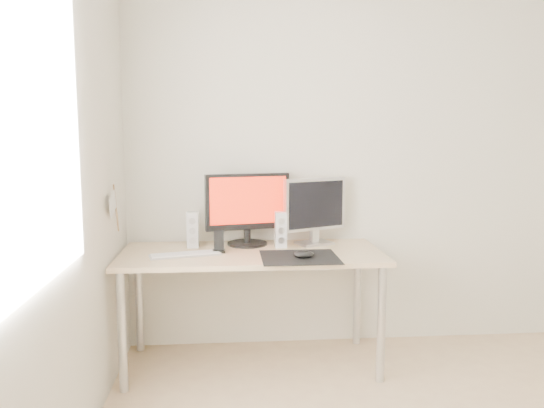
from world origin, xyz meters
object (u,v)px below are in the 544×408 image
speaker_left (193,230)px  desk (252,264)px  keyboard (185,254)px  phone_dock (219,246)px  second_monitor (315,208)px  speaker_right (281,230)px  main_monitor (248,206)px  mouse (304,254)px

speaker_left → desk: bearing=-23.5°
keyboard → phone_dock: (0.20, 0.07, 0.03)m
desk → second_monitor: 0.56m
desk → speaker_left: speaker_left is taller
speaker_left → speaker_right: (0.56, -0.04, 0.00)m
speaker_left → phone_dock: size_ratio=1.64×
phone_dock → main_monitor: bearing=48.1°
keyboard → phone_dock: 0.21m
speaker_right → main_monitor: bearing=159.2°
desk → main_monitor: bearing=94.6°
main_monitor → second_monitor: main_monitor is taller
second_monitor → speaker_right: size_ratio=1.91×
desk → keyboard: 0.41m
second_monitor → keyboard: bearing=-161.9°
keyboard → phone_dock: size_ratio=3.16×
mouse → second_monitor: (0.13, 0.40, 0.22)m
keyboard → speaker_right: bearing=18.6°
mouse → speaker_right: (-0.10, 0.33, 0.09)m
second_monitor → phone_dock: second_monitor is taller
mouse → desk: (-0.29, 0.21, -0.10)m
desk → main_monitor: 0.39m
mouse → main_monitor: 0.56m
mouse → phone_dock: size_ratio=0.87×
second_monitor → phone_dock: 0.68m
speaker_left → speaker_right: 0.56m
second_monitor → keyboard: second_monitor is taller
second_monitor → phone_dock: bearing=-162.5°
desk → phone_dock: 0.23m
second_monitor → keyboard: (-0.82, -0.27, -0.23)m
mouse → speaker_left: (-0.66, 0.37, 0.09)m
speaker_right → keyboard: size_ratio=0.52×
mouse → phone_dock: (-0.49, 0.20, 0.02)m
main_monitor → phone_dock: main_monitor is taller
second_monitor → phone_dock: size_ratio=3.15×
main_monitor → keyboard: (-0.38, -0.28, -0.25)m
keyboard → second_monitor: bearing=18.1°
desk → speaker_left: (-0.37, 0.16, 0.19)m
speaker_left → speaker_right: bearing=-4.3°
main_monitor → speaker_left: main_monitor is taller
desk → phone_dock: (-0.20, -0.01, 0.12)m
mouse → speaker_left: size_ratio=0.53×
speaker_right → speaker_left: bearing=175.7°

